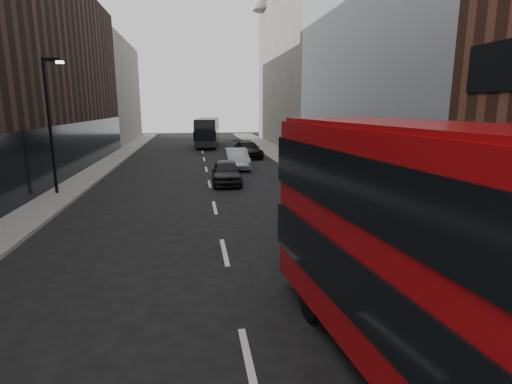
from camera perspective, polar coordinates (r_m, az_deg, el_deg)
name	(u,v)px	position (r m, az deg, el deg)	size (l,w,h in m)	color
sidewalk_right	(304,168)	(31.03, 6.94, 3.42)	(3.00, 80.00, 0.15)	slate
sidewalk_left	(94,173)	(30.71, -22.16, 2.52)	(2.00, 80.00, 0.15)	slate
building_modern_block	(386,24)	(28.82, 18.05, 21.91)	(5.03, 22.00, 20.00)	#B0B4BB
building_victorian	(295,64)	(50.28, 5.56, 17.71)	(6.50, 24.00, 21.00)	#68635C
building_left_mid	(55,77)	(36.18, -26.81, 14.48)	(5.00, 24.00, 14.00)	black
building_left_far	(111,93)	(57.53, -20.04, 13.19)	(5.00, 20.00, 13.00)	#68635C
street_lamp	(51,117)	(23.68, -27.29, 9.49)	(1.06, 0.22, 7.00)	black
red_bus	(488,273)	(6.46, 30.20, -10.03)	(3.65, 11.22, 4.46)	#A20A0D
grey_bus	(208,131)	(48.67, -6.93, 8.58)	(3.43, 10.47, 3.33)	black
car_a	(226,172)	(24.89, -4.27, 2.90)	(1.77, 4.39, 1.50)	black
car_b	(237,159)	(30.94, -2.78, 4.78)	(1.64, 4.69, 1.54)	gray
car_c	(248,149)	(37.84, -1.21, 6.09)	(2.09, 5.14, 1.49)	black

